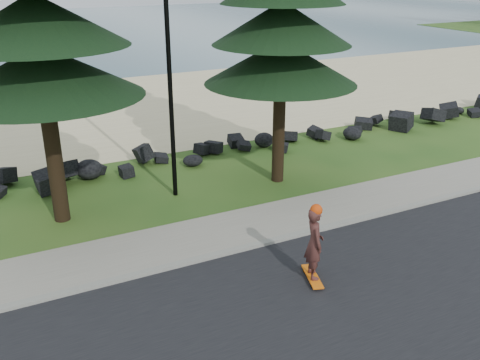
% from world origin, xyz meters
% --- Properties ---
extents(ground, '(160.00, 160.00, 0.00)m').
position_xyz_m(ground, '(0.00, 0.00, 0.00)').
color(ground, '#234C17').
rests_on(ground, ground).
extents(road, '(160.00, 7.00, 0.02)m').
position_xyz_m(road, '(0.00, -4.50, 0.01)').
color(road, black).
rests_on(road, ground).
extents(kerb, '(160.00, 0.20, 0.10)m').
position_xyz_m(kerb, '(0.00, -0.90, 0.05)').
color(kerb, gray).
rests_on(kerb, ground).
extents(sidewalk, '(160.00, 2.00, 0.08)m').
position_xyz_m(sidewalk, '(0.00, 0.20, 0.04)').
color(sidewalk, gray).
rests_on(sidewalk, ground).
extents(beach_sand, '(160.00, 15.00, 0.01)m').
position_xyz_m(beach_sand, '(0.00, 14.50, 0.01)').
color(beach_sand, beige).
rests_on(beach_sand, ground).
extents(ocean, '(160.00, 58.00, 0.01)m').
position_xyz_m(ocean, '(0.00, 51.00, 0.00)').
color(ocean, '#385E6B').
rests_on(ocean, ground).
extents(seawall_boulders, '(60.00, 2.40, 1.10)m').
position_xyz_m(seawall_boulders, '(0.00, 5.60, 0.00)').
color(seawall_boulders, black).
rests_on(seawall_boulders, ground).
extents(lamp_post, '(0.25, 0.14, 8.14)m').
position_xyz_m(lamp_post, '(0.00, 3.20, 4.13)').
color(lamp_post, black).
rests_on(lamp_post, ground).
extents(skateboarder, '(0.58, 1.06, 1.91)m').
position_xyz_m(skateboarder, '(1.12, -2.85, 0.96)').
color(skateboarder, orange).
rests_on(skateboarder, ground).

